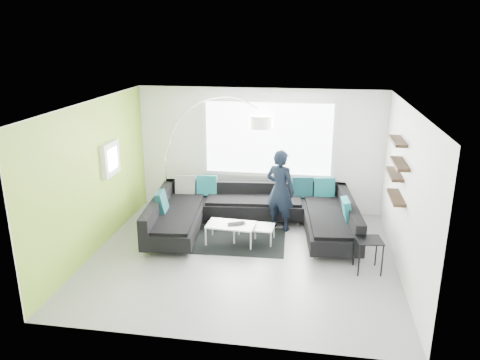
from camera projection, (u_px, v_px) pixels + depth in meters
name	position (u px, v px, depth m)	size (l,w,h in m)	color
ground	(242.00, 257.00, 8.60)	(5.50, 5.50, 0.00)	gray
room_shell	(246.00, 159.00, 8.24)	(5.54, 5.04, 2.82)	white
sectional_sofa	(253.00, 216.00, 9.50)	(4.29, 2.90, 0.88)	black
rug	(237.00, 240.00, 9.28)	(1.90, 1.38, 0.01)	black
coffee_table	(243.00, 233.00, 9.16)	(1.20, 0.70, 0.39)	white
arc_lamp	(165.00, 157.00, 10.27)	(2.48, 1.09, 2.64)	white
side_table	(368.00, 255.00, 8.03)	(0.43, 0.43, 0.59)	black
person	(280.00, 190.00, 9.58)	(0.73, 0.62, 1.71)	black
laptop	(237.00, 225.00, 9.02)	(0.41, 0.35, 0.03)	black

